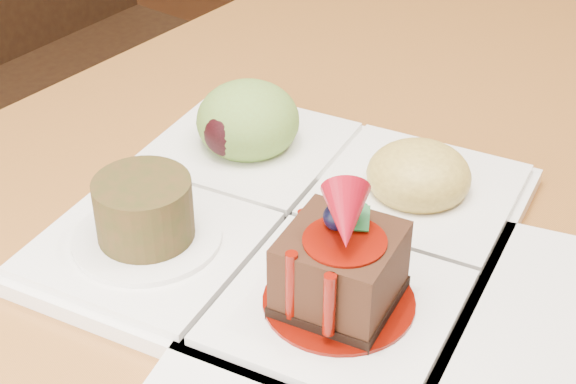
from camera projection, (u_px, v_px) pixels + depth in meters
The scene contains 3 objects.
chair_left at pixel (71, 17), 1.37m from camera, with size 0.46×0.46×1.01m.
sampler_plate at pixel (288, 204), 0.60m from camera, with size 0.33×0.33×0.11m.
second_plate at pixel (435, 363), 0.50m from camera, with size 0.29×0.29×0.01m, color white.
Camera 1 is at (0.10, -0.63, 1.12)m, focal length 55.00 mm.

